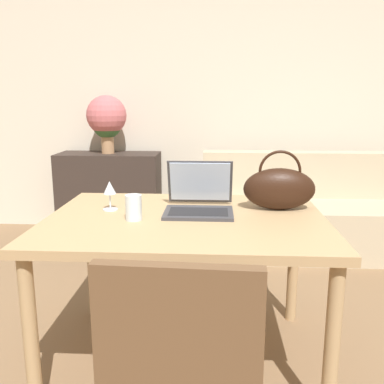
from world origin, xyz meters
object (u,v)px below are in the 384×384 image
laptop (199,198)px  flower_vase (107,119)px  couch (316,217)px  chair (184,377)px  handbag (279,188)px  drinking_glass (134,207)px  wine_glass (110,190)px

laptop → flower_vase: bearing=116.4°
couch → laptop: 1.88m
chair → flower_vase: bearing=110.7°
handbag → flower_vase: (-1.32, 1.83, 0.25)m
couch → flower_vase: flower_vase is taller
chair → handbag: (0.40, 1.03, 0.34)m
handbag → drinking_glass: bearing=-161.6°
couch → handbag: size_ratio=5.53×
laptop → handbag: handbag is taller
couch → flower_vase: (-1.87, 0.33, 0.81)m
handbag → couch: bearing=69.8°
laptop → flower_vase: flower_vase is taller
couch → wine_glass: wine_glass is taller
wine_glass → flower_vase: (-0.49, 1.88, 0.26)m
drinking_glass → laptop: bearing=32.6°
laptop → handbag: 0.40m
couch → laptop: laptop is taller
chair → drinking_glass: (-0.29, 0.80, 0.29)m
drinking_glass → handbag: (0.69, 0.23, 0.05)m
couch → drinking_glass: drinking_glass is taller
chair → laptop: laptop is taller
chair → handbag: handbag is taller
couch → handbag: bearing=-110.2°
drinking_glass → chair: bearing=-70.1°
couch → wine_glass: 2.15m
handbag → flower_vase: 2.27m
chair → laptop: 1.03m
laptop → wine_glass: bearing=-177.7°
flower_vase → chair: bearing=-72.0°
laptop → drinking_glass: laptop is taller
chair → wine_glass: 1.11m
drinking_glass → flower_vase: size_ratio=0.22×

